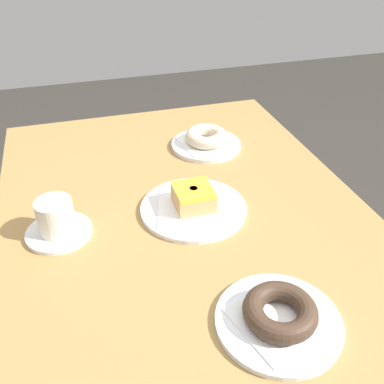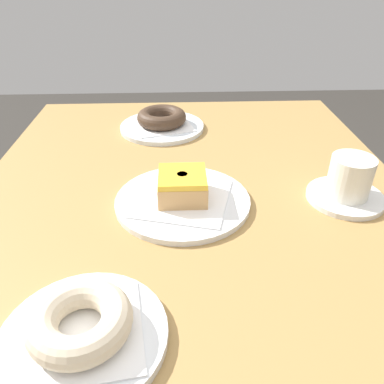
{
  "view_description": "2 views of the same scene",
  "coord_description": "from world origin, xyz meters",
  "px_view_note": "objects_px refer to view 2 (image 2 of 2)",
  "views": [
    {
      "loc": [
        0.74,
        -0.2,
        1.31
      ],
      "look_at": [
        -0.01,
        0.02,
        0.78
      ],
      "focal_mm": 40.44,
      "sensor_mm": 36.0,
      "label": 1
    },
    {
      "loc": [
        -0.54,
        0.03,
        1.12
      ],
      "look_at": [
        -0.0,
        0.0,
        0.78
      ],
      "focal_mm": 35.7,
      "sensor_mm": 36.0,
      "label": 2
    }
  ],
  "objects_px": {
    "donut_chocolate_ring": "(162,117)",
    "donut_sugar_ring": "(80,321)",
    "coffee_cup": "(349,183)",
    "plate_sugar_ring": "(84,337)",
    "donut_glazed_square": "(182,186)",
    "plate_chocolate_ring": "(162,127)",
    "plate_glazed_square": "(183,201)"
  },
  "relations": [
    {
      "from": "plate_glazed_square",
      "to": "plate_sugar_ring",
      "type": "xyz_separation_m",
      "value": [
        -0.27,
        0.12,
        0.0
      ]
    },
    {
      "from": "plate_chocolate_ring",
      "to": "donut_sugar_ring",
      "type": "relative_size",
      "value": 1.78
    },
    {
      "from": "plate_sugar_ring",
      "to": "donut_sugar_ring",
      "type": "bearing_deg",
      "value": 0.0
    },
    {
      "from": "donut_glazed_square",
      "to": "donut_chocolate_ring",
      "type": "bearing_deg",
      "value": 7.42
    },
    {
      "from": "donut_sugar_ring",
      "to": "donut_glazed_square",
      "type": "bearing_deg",
      "value": -23.28
    },
    {
      "from": "donut_glazed_square",
      "to": "plate_sugar_ring",
      "type": "relative_size",
      "value": 0.43
    },
    {
      "from": "donut_chocolate_ring",
      "to": "donut_sugar_ring",
      "type": "relative_size",
      "value": 1.04
    },
    {
      "from": "plate_chocolate_ring",
      "to": "plate_glazed_square",
      "type": "distance_m",
      "value": 0.34
    },
    {
      "from": "donut_glazed_square",
      "to": "coffee_cup",
      "type": "bearing_deg",
      "value": -89.89
    },
    {
      "from": "donut_glazed_square",
      "to": "donut_sugar_ring",
      "type": "height_order",
      "value": "donut_glazed_square"
    },
    {
      "from": "donut_sugar_ring",
      "to": "plate_glazed_square",
      "type": "bearing_deg",
      "value": -23.28
    },
    {
      "from": "coffee_cup",
      "to": "plate_sugar_ring",
      "type": "bearing_deg",
      "value": 124.03
    },
    {
      "from": "plate_sugar_ring",
      "to": "plate_chocolate_ring",
      "type": "bearing_deg",
      "value": -6.94
    },
    {
      "from": "plate_chocolate_ring",
      "to": "plate_sugar_ring",
      "type": "bearing_deg",
      "value": 173.06
    },
    {
      "from": "donut_chocolate_ring",
      "to": "coffee_cup",
      "type": "distance_m",
      "value": 0.47
    },
    {
      "from": "plate_sugar_ring",
      "to": "coffee_cup",
      "type": "height_order",
      "value": "coffee_cup"
    },
    {
      "from": "plate_chocolate_ring",
      "to": "donut_glazed_square",
      "type": "relative_size",
      "value": 2.51
    },
    {
      "from": "plate_chocolate_ring",
      "to": "donut_sugar_ring",
      "type": "xyz_separation_m",
      "value": [
        -0.61,
        0.07,
        0.03
      ]
    },
    {
      "from": "plate_glazed_square",
      "to": "donut_glazed_square",
      "type": "height_order",
      "value": "donut_glazed_square"
    },
    {
      "from": "plate_chocolate_ring",
      "to": "coffee_cup",
      "type": "distance_m",
      "value": 0.47
    },
    {
      "from": "plate_glazed_square",
      "to": "donut_glazed_square",
      "type": "distance_m",
      "value": 0.03
    },
    {
      "from": "donut_chocolate_ring",
      "to": "donut_glazed_square",
      "type": "relative_size",
      "value": 1.47
    },
    {
      "from": "plate_glazed_square",
      "to": "plate_sugar_ring",
      "type": "bearing_deg",
      "value": 156.72
    },
    {
      "from": "donut_chocolate_ring",
      "to": "donut_glazed_square",
      "type": "xyz_separation_m",
      "value": [
        -0.33,
        -0.04,
        0.01
      ]
    },
    {
      "from": "donut_chocolate_ring",
      "to": "coffee_cup",
      "type": "bearing_deg",
      "value": -135.2
    },
    {
      "from": "plate_chocolate_ring",
      "to": "coffee_cup",
      "type": "xyz_separation_m",
      "value": [
        -0.33,
        -0.33,
        0.03
      ]
    },
    {
      "from": "donut_chocolate_ring",
      "to": "plate_glazed_square",
      "type": "relative_size",
      "value": 0.51
    },
    {
      "from": "donut_sugar_ring",
      "to": "coffee_cup",
      "type": "height_order",
      "value": "coffee_cup"
    },
    {
      "from": "donut_chocolate_ring",
      "to": "donut_glazed_square",
      "type": "distance_m",
      "value": 0.34
    },
    {
      "from": "donut_glazed_square",
      "to": "donut_sugar_ring",
      "type": "bearing_deg",
      "value": 156.72
    },
    {
      "from": "plate_chocolate_ring",
      "to": "donut_glazed_square",
      "type": "height_order",
      "value": "donut_glazed_square"
    },
    {
      "from": "donut_chocolate_ring",
      "to": "donut_sugar_ring",
      "type": "distance_m",
      "value": 0.61
    }
  ]
}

